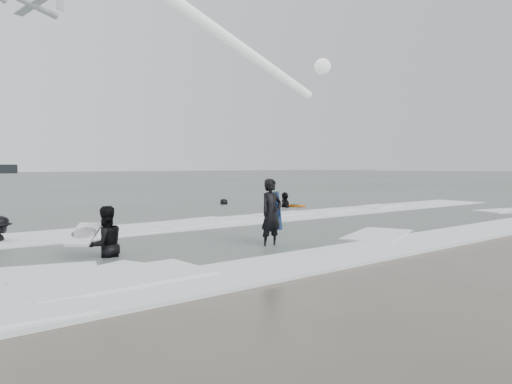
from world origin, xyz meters
TOP-DOWN VIEW (x-y plane):
  - ground at (0.00, 0.00)m, footprint 320.00×320.00m
  - surfer_centre at (-2.61, 1.20)m, footprint 0.63×0.43m
  - surfer_wading at (-6.26, 2.31)m, footprint 0.84×0.66m
  - surfer_breaker at (-7.56, 5.74)m, footprint 1.12×1.15m
  - surfer_right_near at (5.18, 9.27)m, footprint 0.92×1.20m
  - surfer_right_far at (3.93, 12.38)m, footprint 0.80×0.86m
  - surf_foam at (0.00, 3.70)m, footprint 30.03×9.06m
  - bodyboards at (-1.08, 4.39)m, footprint 13.25×8.43m
  - airshow_jet at (30.61, 48.92)m, footprint 51.62×23.15m

SIDE VIEW (x-z plane):
  - ground at x=0.00m, z-range 0.00..0.00m
  - surfer_centre at x=-2.61m, z-range -0.84..0.84m
  - surfer_wading at x=-6.26m, z-range -0.84..0.84m
  - surfer_breaker at x=-7.56m, z-range -0.79..0.79m
  - surfer_right_near at x=5.18m, z-range -0.95..0.95m
  - surfer_right_far at x=3.93m, z-range -0.74..0.74m
  - surf_foam at x=0.00m, z-range 0.00..0.08m
  - bodyboards at x=-1.08m, z-range -0.13..1.12m
  - airshow_jet at x=30.61m, z-range 14.05..22.92m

